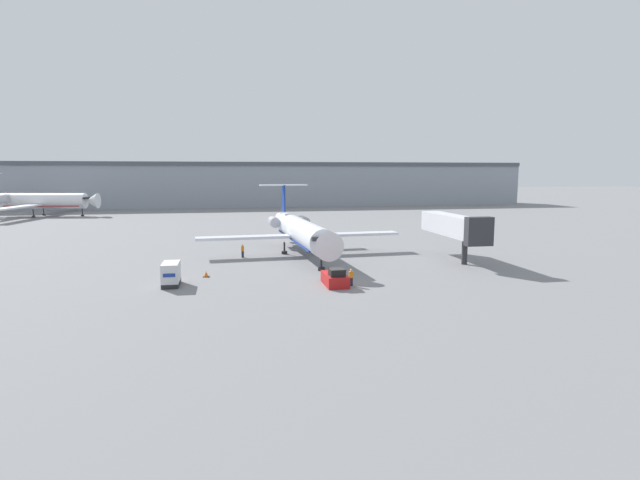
# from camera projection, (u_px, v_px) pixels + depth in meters

# --- Properties ---
(ground_plane) EXTENTS (600.00, 600.00, 0.00)m
(ground_plane) POSITION_uv_depth(u_px,v_px,m) (337.00, 285.00, 50.55)
(ground_plane) COLOR slate
(terminal_building) EXTENTS (180.00, 16.80, 14.55)m
(terminal_building) POSITION_uv_depth(u_px,v_px,m) (259.00, 184.00, 166.43)
(terminal_building) COLOR #8C939E
(terminal_building) RESTS_ON ground
(airplane_main) EXTENTS (28.44, 30.21, 9.35)m
(airplane_main) POSITION_uv_depth(u_px,v_px,m) (301.00, 231.00, 68.75)
(airplane_main) COLOR silver
(airplane_main) RESTS_ON ground
(pushback_tug) EXTENTS (2.13, 4.38, 1.85)m
(pushback_tug) POSITION_uv_depth(u_px,v_px,m) (335.00, 278.00, 50.42)
(pushback_tug) COLOR #B21919
(pushback_tug) RESTS_ON ground
(luggage_cart) EXTENTS (1.65, 3.46, 2.35)m
(luggage_cart) POSITION_uv_depth(u_px,v_px,m) (171.00, 274.00, 50.14)
(luggage_cart) COLOR #232326
(luggage_cart) RESTS_ON ground
(worker_near_tug) EXTENTS (0.40, 0.24, 1.71)m
(worker_near_tug) POSITION_uv_depth(u_px,v_px,m) (351.00, 277.00, 50.07)
(worker_near_tug) COLOR #232838
(worker_near_tug) RESTS_ON ground
(worker_by_wing) EXTENTS (0.40, 0.25, 1.77)m
(worker_by_wing) POSITION_uv_depth(u_px,v_px,m) (243.00, 251.00, 66.67)
(worker_by_wing) COLOR #232838
(worker_by_wing) RESTS_ON ground
(traffic_cone_left) EXTENTS (0.68, 0.68, 0.64)m
(traffic_cone_left) POSITION_uv_depth(u_px,v_px,m) (206.00, 274.00, 54.42)
(traffic_cone_left) COLOR black
(traffic_cone_left) RESTS_ON ground
(airplane_parked_far_left) EXTENTS (28.74, 39.01, 11.08)m
(airplane_parked_far_left) POSITION_uv_depth(u_px,v_px,m) (41.00, 201.00, 128.37)
(airplane_parked_far_left) COLOR white
(airplane_parked_far_left) RESTS_ON ground
(jet_bridge) EXTENTS (3.20, 14.89, 6.19)m
(jet_bridge) POSITION_uv_depth(u_px,v_px,m) (454.00, 226.00, 64.37)
(jet_bridge) COLOR #2D2D33
(jet_bridge) RESTS_ON ground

